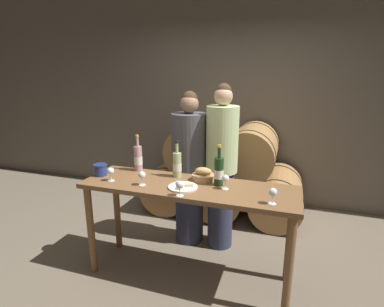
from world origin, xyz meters
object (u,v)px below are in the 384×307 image
object	(u,v)px
tasting_table	(188,199)
blue_crock	(100,169)
person_left	(189,169)
bread_basket	(203,175)
wine_glass_far_left	(111,172)
cheese_plate	(183,187)
wine_glass_left	(142,176)
wine_bottle_rose	(138,158)
person_right	(221,167)
wine_bottle_white	(177,165)
wine_glass_center	(180,185)
wine_glass_far_right	(273,193)
wine_bottle_red	(219,171)
wine_glass_right	(225,179)

from	to	relation	value
tasting_table	blue_crock	distance (m)	0.88
person_left	bread_basket	size ratio (longest dim) A/B	8.11
blue_crock	wine_glass_far_left	bearing A→B (deg)	-29.37
tasting_table	cheese_plate	bearing A→B (deg)	-102.92
person_left	wine_glass_left	distance (m)	0.77
cheese_plate	wine_bottle_rose	bearing A→B (deg)	152.38
person_right	wine_bottle_white	world-z (taller)	person_right
wine_bottle_rose	cheese_plate	bearing A→B (deg)	-27.62
tasting_table	wine_glass_center	xyz separation A→B (m)	(0.02, -0.24, 0.22)
blue_crock	wine_glass_far_left	xyz separation A→B (m)	(0.18, -0.10, 0.03)
wine_glass_far_right	person_left	bearing A→B (deg)	139.48
wine_bottle_red	wine_glass_center	size ratio (longest dim) A/B	2.86
tasting_table	wine_glass_right	distance (m)	0.39
wine_glass_left	wine_glass_far_right	world-z (taller)	same
wine_glass_left	wine_glass_far_right	distance (m)	1.08
wine_glass_left	cheese_plate	bearing A→B (deg)	8.53
cheese_plate	wine_glass_left	xyz separation A→B (m)	(-0.35, -0.05, 0.08)
tasting_table	wine_bottle_white	size ratio (longest dim) A/B	5.47
cheese_plate	wine_glass_far_left	bearing A→B (deg)	-176.14
wine_bottle_red	wine_bottle_rose	size ratio (longest dim) A/B	0.99
person_left	wine_glass_right	bearing A→B (deg)	-49.11
person_right	wine_glass_far_left	xyz separation A→B (m)	(-0.83, -0.72, 0.10)
person_right	bread_basket	distance (m)	0.46
person_right	wine_glass_right	bearing A→B (deg)	-74.29
wine_bottle_red	blue_crock	bearing A→B (deg)	-174.78
wine_glass_center	person_right	bearing A→B (deg)	80.84
wine_glass_center	wine_bottle_white	bearing A→B (deg)	113.77
person_right	wine_bottle_rose	xyz separation A→B (m)	(-0.74, -0.38, 0.13)
wine_bottle_white	blue_crock	bearing A→B (deg)	-164.69
wine_bottle_red	wine_bottle_white	world-z (taller)	wine_bottle_red
wine_bottle_red	wine_bottle_rose	xyz separation A→B (m)	(-0.84, 0.14, 0.00)
person_left	wine_bottle_white	bearing A→B (deg)	-86.06
wine_glass_far_right	wine_bottle_red	bearing A→B (deg)	151.71
person_right	blue_crock	distance (m)	1.19
cheese_plate	wine_glass_left	size ratio (longest dim) A/B	2.00
tasting_table	wine_bottle_red	distance (m)	0.37
wine_bottle_white	wine_glass_left	bearing A→B (deg)	-124.38
blue_crock	wine_glass_left	xyz separation A→B (m)	(0.49, -0.11, 0.03)
wine_bottle_red	wine_bottle_white	size ratio (longest dim) A/B	1.04
wine_bottle_rose	wine_glass_left	world-z (taller)	wine_bottle_rose
person_right	wine_glass_left	world-z (taller)	person_right
wine_glass_center	wine_glass_far_right	world-z (taller)	same
bread_basket	wine_glass_center	size ratio (longest dim) A/B	1.65
tasting_table	person_right	distance (m)	0.64
wine_bottle_rose	bread_basket	bearing A→B (deg)	-5.76
wine_bottle_white	cheese_plate	size ratio (longest dim) A/B	1.37
blue_crock	tasting_table	bearing A→B (deg)	1.36
wine_bottle_white	cheese_plate	world-z (taller)	wine_bottle_white
blue_crock	bread_basket	xyz separation A→B (m)	(0.95, 0.18, -0.01)
tasting_table	cheese_plate	world-z (taller)	cheese_plate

